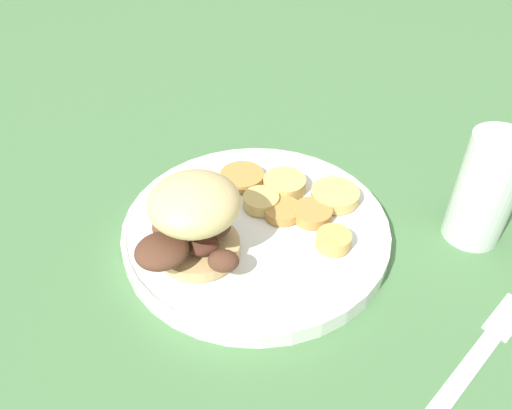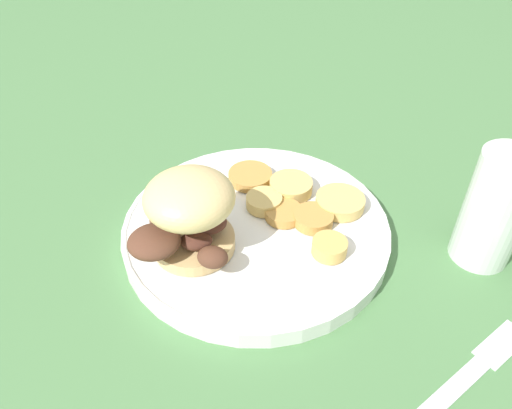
{
  "view_description": "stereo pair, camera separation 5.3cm",
  "coord_description": "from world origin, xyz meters",
  "px_view_note": "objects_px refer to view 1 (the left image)",
  "views": [
    {
      "loc": [
        -0.09,
        -0.39,
        0.39
      ],
      "look_at": [
        0.0,
        0.0,
        0.05
      ],
      "focal_mm": 35.0,
      "sensor_mm": 36.0,
      "label": 1
    },
    {
      "loc": [
        -0.04,
        -0.4,
        0.39
      ],
      "look_at": [
        0.0,
        0.0,
        0.05
      ],
      "focal_mm": 35.0,
      "sensor_mm": 36.0,
      "label": 2
    }
  ],
  "objects_px": {
    "dinner_plate": "(256,228)",
    "drinking_glass": "(486,190)",
    "fork": "(481,351)",
    "sandwich": "(193,219)"
  },
  "relations": [
    {
      "from": "fork",
      "to": "drinking_glass",
      "type": "height_order",
      "value": "drinking_glass"
    },
    {
      "from": "sandwich",
      "to": "drinking_glass",
      "type": "relative_size",
      "value": 0.87
    },
    {
      "from": "drinking_glass",
      "to": "fork",
      "type": "bearing_deg",
      "value": -117.1
    },
    {
      "from": "dinner_plate",
      "to": "fork",
      "type": "xyz_separation_m",
      "value": [
        0.16,
        -0.19,
        -0.01
      ]
    },
    {
      "from": "drinking_glass",
      "to": "sandwich",
      "type": "bearing_deg",
      "value": 177.26
    },
    {
      "from": "fork",
      "to": "drinking_glass",
      "type": "distance_m",
      "value": 0.17
    },
    {
      "from": "dinner_plate",
      "to": "drinking_glass",
      "type": "relative_size",
      "value": 2.28
    },
    {
      "from": "dinner_plate",
      "to": "fork",
      "type": "distance_m",
      "value": 0.25
    },
    {
      "from": "sandwich",
      "to": "fork",
      "type": "distance_m",
      "value": 0.29
    },
    {
      "from": "dinner_plate",
      "to": "drinking_glass",
      "type": "distance_m",
      "value": 0.25
    }
  ]
}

